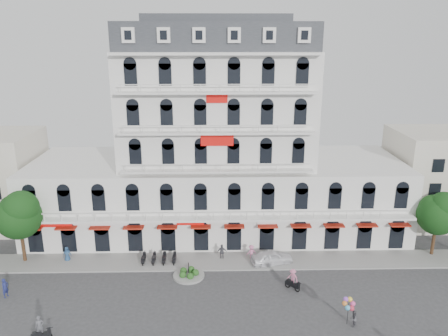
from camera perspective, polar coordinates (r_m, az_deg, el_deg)
ground at (r=40.96m, az=-0.69°, el=-18.25°), size 120.00×120.00×0.00m
sidewalk at (r=48.56m, az=-0.81°, el=-12.07°), size 53.00×4.00×0.16m
main_building at (r=53.28m, az=-0.94°, el=2.05°), size 45.00×15.00×25.80m
flank_building_east at (r=63.95m, az=27.05°, el=-0.99°), size 14.00×10.00×12.00m
traffic_island at (r=45.95m, az=-4.63°, el=-13.68°), size 3.20×3.20×1.60m
parked_scooter_row at (r=48.80m, az=-8.46°, el=-12.22°), size 4.40×1.80×1.10m
tree_west_inner at (r=50.94m, az=-25.24°, el=-5.39°), size 4.76×4.76×8.25m
tree_east_inner at (r=53.11m, az=26.20°, el=-5.18°), size 4.40×4.37×7.57m
parked_car at (r=48.14m, az=6.26°, el=-11.52°), size 4.79×2.83×1.53m
rider_west at (r=39.97m, az=-22.89°, el=-18.88°), size 1.64×0.83×2.31m
rider_center at (r=43.80m, az=8.95°, el=-14.11°), size 1.35×1.27×2.21m
pedestrian_left at (r=51.23m, az=-19.81°, el=-10.54°), size 0.99×0.86×1.70m
pedestrian_mid at (r=48.62m, az=-0.27°, el=-10.93°), size 1.07×0.47×1.81m
pedestrian_right at (r=48.80m, az=3.59°, el=-10.93°), size 1.22×0.91×1.69m
pedestrian_far at (r=47.08m, az=-26.68°, el=-13.81°), size 0.67×0.81×1.91m
balloon_vendor at (r=40.10m, az=16.27°, el=-17.56°), size 1.39×1.27×2.45m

